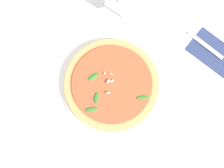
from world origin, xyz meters
TOP-DOWN VIEW (x-y plane):
  - ground_plane at (0.00, 0.00)m, footprint 6.00×6.00m
  - pizza_arugula_main at (-0.02, 0.04)m, footprint 0.30×0.30m
  - napkin at (0.11, 0.34)m, footprint 0.16×0.12m
  - fork at (0.11, 0.34)m, footprint 0.21×0.05m

SIDE VIEW (x-z plane):
  - ground_plane at x=0.00m, z-range 0.00..0.00m
  - napkin at x=0.11m, z-range 0.00..0.01m
  - fork at x=0.11m, z-range 0.01..0.01m
  - pizza_arugula_main at x=-0.02m, z-range -0.01..0.04m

